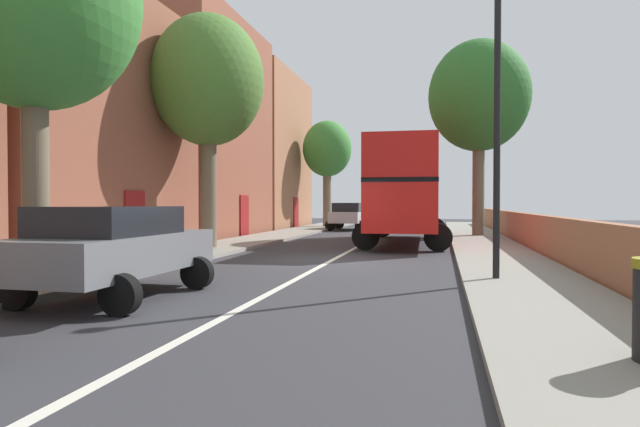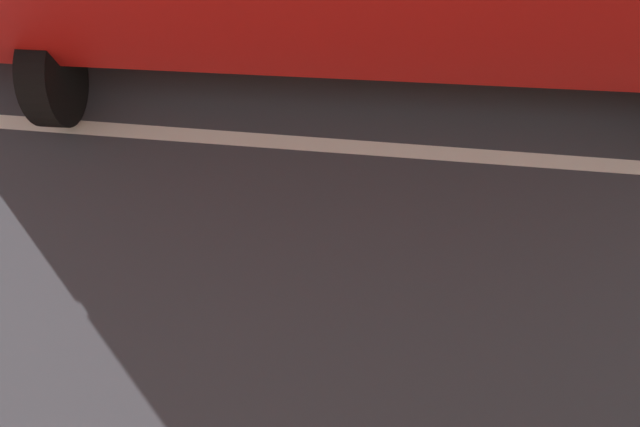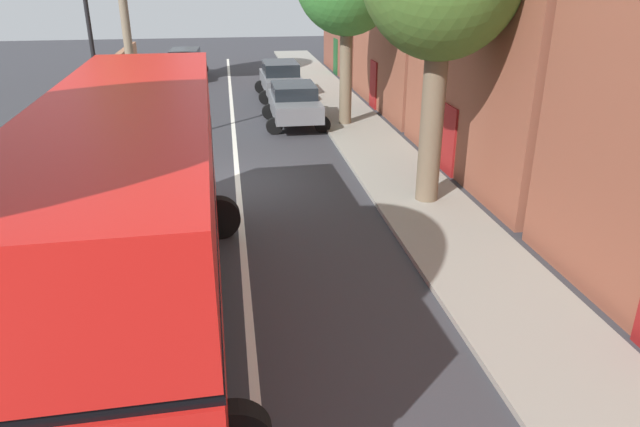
{
  "view_description": "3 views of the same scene",
  "coord_description": "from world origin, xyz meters",
  "px_view_note": "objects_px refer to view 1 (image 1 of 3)",
  "views": [
    {
      "loc": [
        3.14,
        -14.94,
        1.71
      ],
      "look_at": [
        -0.85,
        2.28,
        1.35
      ],
      "focal_mm": 29.13,
      "sensor_mm": 36.0,
      "label": 1
    },
    {
      "loc": [
        -2.21,
        7.92,
        5.85
      ],
      "look_at": [
        -1.29,
        7.99,
        2.15
      ],
      "focal_mm": 32.33,
      "sensor_mm": 36.0,
      "label": 2
    },
    {
      "loc": [
        0.13,
        16.47,
        5.82
      ],
      "look_at": [
        -1.27,
        7.6,
        2.08
      ],
      "focal_mm": 32.6,
      "sensor_mm": 36.0,
      "label": 3
    }
  ],
  "objects_px": {
    "street_tree_left_2": "(327,150)",
    "parked_car_grey_left_0": "(114,246)",
    "parked_car_silver_left_3": "(349,215)",
    "street_tree_left_4": "(208,83)",
    "double_decker_bus": "(405,188)",
    "lamppost_right": "(497,103)",
    "street_tree_right_3": "(479,97)"
  },
  "relations": [
    {
      "from": "street_tree_left_2",
      "to": "parked_car_grey_left_0",
      "type": "bearing_deg",
      "value": -85.75
    },
    {
      "from": "parked_car_silver_left_3",
      "to": "street_tree_left_2",
      "type": "relative_size",
      "value": 0.56
    },
    {
      "from": "parked_car_grey_left_0",
      "to": "street_tree_left_4",
      "type": "height_order",
      "value": "street_tree_left_4"
    },
    {
      "from": "parked_car_grey_left_0",
      "to": "street_tree_left_4",
      "type": "bearing_deg",
      "value": 105.33
    },
    {
      "from": "double_decker_bus",
      "to": "street_tree_left_4",
      "type": "xyz_separation_m",
      "value": [
        -6.72,
        -4.94,
        3.69
      ]
    },
    {
      "from": "parked_car_grey_left_0",
      "to": "lamppost_right",
      "type": "relative_size",
      "value": 0.65
    },
    {
      "from": "parked_car_grey_left_0",
      "to": "street_tree_left_2",
      "type": "height_order",
      "value": "street_tree_left_2"
    },
    {
      "from": "parked_car_grey_left_0",
      "to": "street_tree_left_4",
      "type": "xyz_separation_m",
      "value": [
        -2.52,
        9.19,
        5.1
      ]
    },
    {
      "from": "street_tree_right_3",
      "to": "street_tree_left_4",
      "type": "relative_size",
      "value": 1.15
    },
    {
      "from": "lamppost_right",
      "to": "street_tree_left_4",
      "type": "bearing_deg",
      "value": 148.03
    },
    {
      "from": "double_decker_bus",
      "to": "parked_car_silver_left_3",
      "type": "bearing_deg",
      "value": 112.34
    },
    {
      "from": "street_tree_left_2",
      "to": "street_tree_right_3",
      "type": "height_order",
      "value": "street_tree_right_3"
    },
    {
      "from": "parked_car_silver_left_3",
      "to": "lamppost_right",
      "type": "relative_size",
      "value": 0.64
    },
    {
      "from": "parked_car_grey_left_0",
      "to": "street_tree_left_4",
      "type": "relative_size",
      "value": 0.49
    },
    {
      "from": "parked_car_grey_left_0",
      "to": "street_tree_left_2",
      "type": "distance_m",
      "value": 27.43
    },
    {
      "from": "parked_car_silver_left_3",
      "to": "street_tree_right_3",
      "type": "xyz_separation_m",
      "value": [
        7.48,
        -5.76,
        5.97
      ]
    },
    {
      "from": "parked_car_silver_left_3",
      "to": "street_tree_left_4",
      "type": "distance_m",
      "value": 16.19
    },
    {
      "from": "parked_car_grey_left_0",
      "to": "lamppost_right",
      "type": "height_order",
      "value": "lamppost_right"
    },
    {
      "from": "street_tree_left_4",
      "to": "lamppost_right",
      "type": "xyz_separation_m",
      "value": [
        9.32,
        -5.82,
        -2.23
      ]
    },
    {
      "from": "lamppost_right",
      "to": "double_decker_bus",
      "type": "bearing_deg",
      "value": 103.59
    },
    {
      "from": "parked_car_silver_left_3",
      "to": "street_tree_right_3",
      "type": "bearing_deg",
      "value": -37.6
    },
    {
      "from": "street_tree_left_2",
      "to": "double_decker_bus",
      "type": "bearing_deg",
      "value": -64.26
    },
    {
      "from": "street_tree_right_3",
      "to": "parked_car_silver_left_3",
      "type": "bearing_deg",
      "value": 142.4
    },
    {
      "from": "double_decker_bus",
      "to": "street_tree_right_3",
      "type": "relative_size",
      "value": 1.09
    },
    {
      "from": "parked_car_silver_left_3",
      "to": "street_tree_left_4",
      "type": "relative_size",
      "value": 0.49
    },
    {
      "from": "parked_car_grey_left_0",
      "to": "parked_car_silver_left_3",
      "type": "distance_m",
      "value": 24.35
    },
    {
      "from": "parked_car_grey_left_0",
      "to": "street_tree_left_2",
      "type": "xyz_separation_m",
      "value": [
        -2.01,
        27.0,
        4.43
      ]
    },
    {
      "from": "double_decker_bus",
      "to": "parked_car_grey_left_0",
      "type": "bearing_deg",
      "value": -106.55
    },
    {
      "from": "double_decker_bus",
      "to": "lamppost_right",
      "type": "relative_size",
      "value": 1.66
    },
    {
      "from": "street_tree_left_2",
      "to": "street_tree_right_3",
      "type": "distance_m",
      "value": 12.77
    },
    {
      "from": "lamppost_right",
      "to": "parked_car_silver_left_3",
      "type": "bearing_deg",
      "value": 107.96
    },
    {
      "from": "double_decker_bus",
      "to": "street_tree_left_4",
      "type": "height_order",
      "value": "street_tree_left_4"
    }
  ]
}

